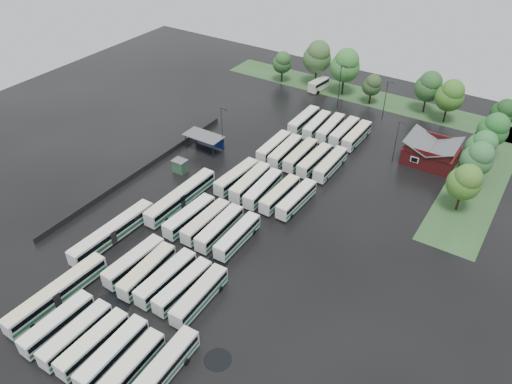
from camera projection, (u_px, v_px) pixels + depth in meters
The scene contains 62 objects.
ground at pixel (207, 236), 82.97m from camera, with size 160.00×160.00×0.00m, color black.
brick_building at pixel (431, 154), 100.36m from camera, with size 10.07×8.60×5.39m.
wash_shed at pixel (205, 137), 103.75m from camera, with size 8.20×4.20×3.58m.
utility_hut at pixel (180, 166), 97.88m from camera, with size 2.70×2.20×2.62m.
grass_strip_north at pixel (369, 97), 126.10m from camera, with size 80.00×10.00×0.01m, color #294D24.
grass_strip_east at pixel (480, 177), 97.07m from camera, with size 10.00×50.00×0.01m, color #294D24.
west_fence at pixel (142, 171), 97.82m from camera, with size 0.10×50.00×1.20m, color #2D2D30.
bus_r0c0 at pixel (58, 324), 66.13m from camera, with size 2.48×10.73×2.97m.
bus_r0c1 at pixel (76, 334), 64.72m from camera, with size 2.34×10.73×2.98m.
bus_r0c2 at pixel (93, 343), 63.58m from camera, with size 2.34×10.63×2.96m.
bus_r0c3 at pixel (113, 353), 62.31m from camera, with size 2.74×11.08×3.06m.
bus_r0c4 at pixel (130, 368), 60.64m from camera, with size 2.74×10.91×3.01m.
bus_r1c0 at pixel (134, 262), 75.62m from camera, with size 2.75×10.97×3.03m.
bus_r1c1 at pixel (147, 271), 74.02m from camera, with size 2.85×10.96×3.02m.
bus_r1c2 at pixel (166, 278), 72.82m from camera, with size 2.55×11.14×3.09m.
bus_r1c3 at pixel (183, 286), 71.56m from camera, with size 2.60×10.73×2.97m.
bus_r1c4 at pixel (199, 296), 70.08m from camera, with size 2.72×11.02×3.05m.
bus_r2c0 at pixel (189, 216), 84.49m from camera, with size 2.75×11.03×3.05m.
bus_r2c1 at pixel (206, 222), 83.37m from camera, with size 2.38×10.82×3.01m.
bus_r2c2 at pixel (220, 228), 82.01m from camera, with size 2.60×10.99×3.04m.
bus_r2c3 at pixel (237, 236), 80.49m from camera, with size 2.44×10.55×2.92m.
bus_r3c0 at pixel (237, 177), 94.08m from camera, with size 2.91×11.16×3.08m.
bus_r3c1 at pixel (250, 182), 92.65m from camera, with size 2.73×11.22×3.10m.
bus_r3c2 at pixel (263, 189), 91.07m from camera, with size 2.83×10.90×3.00m.
bus_r3c3 at pixel (280, 194), 89.73m from camera, with size 2.44×10.58×2.93m.
bus_r3c4 at pixel (296, 199), 88.51m from camera, with size 2.53×10.66×2.95m.
bus_r4c0 at pixel (274, 147), 103.26m from camera, with size 2.48×10.71×2.97m.
bus_r4c1 at pixel (285, 151), 101.71m from camera, with size 2.69×10.93×3.02m.
bus_r4c2 at pixel (301, 155), 100.49m from camera, with size 2.50×10.92×3.03m.
bus_r4c3 at pixel (314, 160), 98.97m from camera, with size 2.46×10.70×2.97m.
bus_r4c4 at pixel (330, 164), 97.73m from camera, with size 2.39×10.90×3.03m.
bus_r5c0 at pixel (304, 120), 112.51m from camera, with size 2.50×11.06×3.07m.
bus_r5c1 at pixel (317, 125), 110.88m from camera, with size 2.77×10.69×2.95m.
bus_r5c2 at pixel (330, 128), 109.64m from camera, with size 2.80×10.96×3.02m.
bus_r5c3 at pixel (344, 131), 108.45m from camera, with size 2.35×10.75×2.99m.
bus_r5c4 at pixel (357, 135), 106.97m from camera, with size 2.31×10.76×2.99m.
artic_bus_west_a at pixel (57, 293), 70.43m from camera, with size 2.79×16.25×3.00m.
artic_bus_west_b at pixel (181, 197), 88.92m from camera, with size 2.52×16.72×3.10m.
artic_bus_west_c at pixel (113, 232), 81.11m from camera, with size 2.79×16.56×3.06m.
artic_bus_east at pixel (150, 384), 58.77m from camera, with size 3.04×16.77×3.10m.
minibus at pixel (319, 84), 128.77m from camera, with size 3.16×6.56×2.75m.
tree_north_0 at pixel (282, 62), 130.88m from camera, with size 5.10×5.09×8.43m.
tree_north_1 at pixel (318, 56), 127.77m from camera, with size 7.28×7.28×12.06m.
tree_north_2 at pixel (346, 65), 122.90m from camera, with size 7.36×7.36×12.19m.
tree_north_3 at pixel (372, 85), 120.28m from camera, with size 4.69×4.68×7.75m.
tree_north_4 at pixel (429, 86), 115.45m from camera, with size 6.32×6.32×10.46m.
tree_north_5 at pixel (450, 95), 111.33m from camera, with size 6.37×6.37×10.56m.
tree_north_6 at pixel (504, 111), 109.11m from camera, with size 4.71×4.71×7.80m.
tree_east_0 at pixel (465, 181), 84.93m from camera, with size 5.83×5.83×9.65m.
tree_east_1 at pixel (478, 158), 91.01m from camera, with size 5.81×5.81×9.63m.
tree_east_2 at pixel (482, 146), 94.87m from camera, with size 5.67×5.67×9.39m.
tree_east_3 at pixel (494, 129), 99.30m from camera, with size 6.08×6.08×10.07m.
tree_east_4 at pixel (504, 112), 107.23m from camera, with size 5.27×5.26×8.70m.
lamp_post_ne at pixel (397, 139), 98.40m from camera, with size 1.42×0.28×9.22m.
lamp_post_nw at pixel (222, 127), 101.14m from camera, with size 1.59×0.31×10.29m.
lamp_post_back_w at pixel (340, 84), 117.63m from camera, with size 1.67×0.33×10.85m.
lamp_post_back_e at pixel (386, 98), 113.11m from camera, with size 1.48×0.29×9.59m.
puddle_0 at pixel (111, 306), 70.71m from camera, with size 5.45×5.45×0.01m, color black.
puddle_1 at pixel (143, 356), 63.96m from camera, with size 3.44×3.44×0.01m, color black.
puddle_2 at pixel (183, 204), 89.91m from camera, with size 7.38×7.38×0.01m, color black.
puddle_3 at pixel (218, 261), 78.03m from camera, with size 3.35×3.35×0.01m, color black.
puddle_4 at pixel (218, 360), 63.50m from camera, with size 3.63×3.63×0.01m, color black.
Camera 1 is at (41.09, -48.30, 54.62)m, focal length 35.00 mm.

